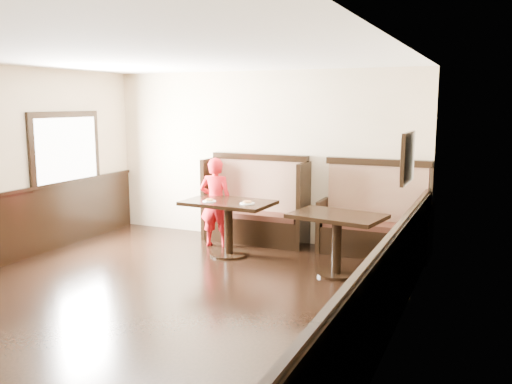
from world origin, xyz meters
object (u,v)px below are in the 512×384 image
Objects in this scene: table_neighbor at (337,230)px; booth_main at (257,210)px; table_main at (228,214)px; child at (216,202)px; booth_neighbor at (374,223)px.

booth_main is at bearing 154.74° from table_neighbor.
child is at bearing 139.48° from table_main.
table_main is at bearing 126.04° from child.
child is (-0.46, -0.56, 0.19)m from booth_main.
table_neighbor is 0.91× the size of child.
booth_main reaches higher than child.
table_neighbor is (1.70, -1.20, 0.09)m from booth_main.
child is at bearing -166.98° from booth_neighbor.
child is (-2.41, -0.56, 0.24)m from booth_neighbor.
table_neighbor is at bearing -5.61° from table_main.
booth_main reaches higher than table_neighbor.
table_main is (-1.99, -0.95, 0.16)m from booth_neighbor.
booth_neighbor is 1.23× the size of table_main.
booth_main is 1.95m from booth_neighbor.
table_neighbor is at bearing 152.48° from child.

